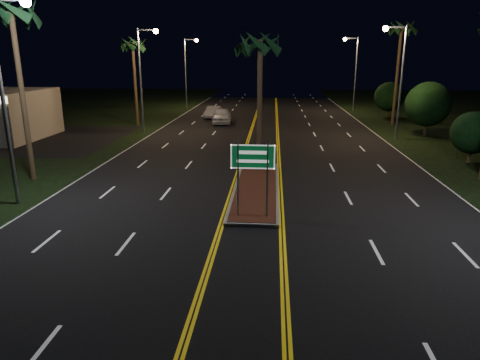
# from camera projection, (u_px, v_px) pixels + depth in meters

# --- Properties ---
(ground) EXTENTS (120.00, 120.00, 0.00)m
(ground) POSITION_uv_depth(u_px,v_px,m) (248.00, 248.00, 15.31)
(ground) COLOR black
(ground) RESTS_ON ground
(median_island) EXTENTS (2.25, 10.25, 0.17)m
(median_island) POSITION_uv_depth(u_px,v_px,m) (256.00, 188.00, 21.99)
(median_island) COLOR gray
(median_island) RESTS_ON ground
(highway_sign) EXTENTS (1.80, 0.08, 3.20)m
(highway_sign) POSITION_uv_depth(u_px,v_px,m) (253.00, 164.00, 17.33)
(highway_sign) COLOR gray
(highway_sign) RESTS_ON ground
(streetlight_left_near) EXTENTS (1.91, 0.44, 9.00)m
(streetlight_left_near) POSITION_uv_depth(u_px,v_px,m) (8.00, 79.00, 18.37)
(streetlight_left_near) COLOR gray
(streetlight_left_near) RESTS_ON ground
(streetlight_left_mid) EXTENTS (1.91, 0.44, 9.00)m
(streetlight_left_mid) POSITION_uv_depth(u_px,v_px,m) (144.00, 68.00, 37.54)
(streetlight_left_mid) COLOR gray
(streetlight_left_mid) RESTS_ON ground
(streetlight_left_far) EXTENTS (1.91, 0.44, 9.00)m
(streetlight_left_far) POSITION_uv_depth(u_px,v_px,m) (188.00, 65.00, 56.71)
(streetlight_left_far) COLOR gray
(streetlight_left_far) RESTS_ON ground
(streetlight_right_mid) EXTENTS (1.91, 0.44, 9.00)m
(streetlight_right_mid) POSITION_uv_depth(u_px,v_px,m) (398.00, 69.00, 34.06)
(streetlight_right_mid) COLOR gray
(streetlight_right_mid) RESTS_ON ground
(streetlight_right_far) EXTENTS (1.91, 0.44, 9.00)m
(streetlight_right_far) POSITION_uv_depth(u_px,v_px,m) (353.00, 65.00, 53.23)
(streetlight_right_far) COLOR gray
(streetlight_right_far) RESTS_ON ground
(palm_median) EXTENTS (2.40, 2.40, 8.30)m
(palm_median) POSITION_uv_depth(u_px,v_px,m) (260.00, 44.00, 23.37)
(palm_median) COLOR #382819
(palm_median) RESTS_ON ground
(palm_left_near) EXTENTS (2.40, 2.40, 9.80)m
(palm_left_near) POSITION_uv_depth(u_px,v_px,m) (11.00, 14.00, 21.51)
(palm_left_near) COLOR #382819
(palm_left_near) RESTS_ON ground
(palm_left_far) EXTENTS (2.40, 2.40, 8.80)m
(palm_left_far) POSITION_uv_depth(u_px,v_px,m) (133.00, 45.00, 40.96)
(palm_left_far) COLOR #382819
(palm_left_far) RESTS_ON ground
(palm_right_far) EXTENTS (2.40, 2.40, 10.30)m
(palm_right_far) POSITION_uv_depth(u_px,v_px,m) (401.00, 29.00, 40.60)
(palm_right_far) COLOR #382819
(palm_right_far) RESTS_ON ground
(shrub_near) EXTENTS (2.70, 2.70, 3.30)m
(shrub_near) POSITION_uv_depth(u_px,v_px,m) (473.00, 133.00, 27.20)
(shrub_near) COLOR #382819
(shrub_near) RESTS_ON ground
(shrub_mid) EXTENTS (3.78, 3.78, 4.62)m
(shrub_mid) POSITION_uv_depth(u_px,v_px,m) (428.00, 104.00, 36.53)
(shrub_mid) COLOR #382819
(shrub_mid) RESTS_ON ground
(shrub_far) EXTENTS (3.24, 3.24, 3.96)m
(shrub_far) POSITION_uv_depth(u_px,v_px,m) (389.00, 97.00, 48.16)
(shrub_far) COLOR #382819
(shrub_far) RESTS_ON ground
(car_near) EXTENTS (2.74, 5.65, 1.83)m
(car_near) POSITION_uv_depth(u_px,v_px,m) (222.00, 114.00, 44.19)
(car_near) COLOR white
(car_near) RESTS_ON ground
(car_far) EXTENTS (2.23, 4.62, 1.50)m
(car_far) POSITION_uv_depth(u_px,v_px,m) (213.00, 111.00, 48.27)
(car_far) COLOR silver
(car_far) RESTS_ON ground
(warning_sign) EXTENTS (0.96, 0.27, 2.35)m
(warning_sign) POSITION_uv_depth(u_px,v_px,m) (458.00, 137.00, 28.24)
(warning_sign) COLOR gray
(warning_sign) RESTS_ON ground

